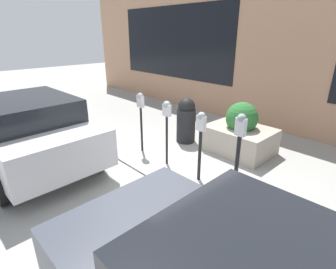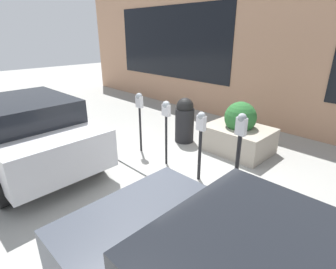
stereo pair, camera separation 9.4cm
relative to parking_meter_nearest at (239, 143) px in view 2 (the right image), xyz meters
The scene contains 10 objects.
ground_plane 1.76m from the parking_meter_nearest, 22.22° to the left, with size 40.00×40.00×0.00m, color #999993.
curb_strip 1.78m from the parking_meter_nearest, 25.15° to the left, with size 19.00×0.16×0.04m.
building_facade 4.30m from the parking_meter_nearest, 71.56° to the right, with size 19.00×0.17×4.34m.
parking_meter_nearest is the anchor object (origin of this frame).
parking_meter_second 0.84m from the parking_meter_nearest, ahead, with size 0.18×0.15×1.41m.
parking_meter_middle 1.77m from the parking_meter_nearest, ahead, with size 0.19×0.16×1.45m.
parking_meter_fourth 2.70m from the parking_meter_nearest, ahead, with size 0.18×0.15×1.46m.
planter_box 2.10m from the parking_meter_nearest, 59.64° to the right, with size 1.51×1.16×1.25m.
parked_car_middle 4.37m from the parking_meter_nearest, 29.56° to the left, with size 3.94×2.00×1.53m.
trash_bin 2.73m from the parking_meter_nearest, 28.15° to the right, with size 0.50×0.50×1.19m.
Camera 2 is at (-3.34, 3.10, 2.76)m, focal length 28.00 mm.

